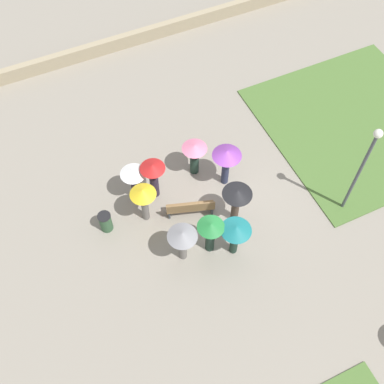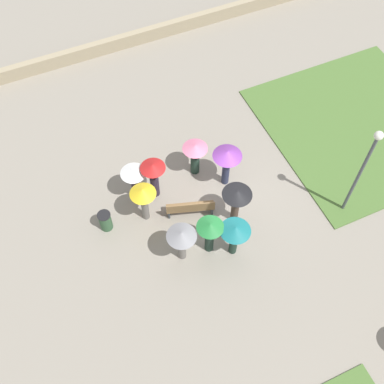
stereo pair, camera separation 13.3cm
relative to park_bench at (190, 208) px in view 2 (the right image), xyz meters
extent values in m
plane|color=gray|center=(-1.46, 0.17, -0.47)|extent=(90.00, 90.00, 0.00)
cube|color=#4C7033|center=(-8.81, -1.13, -0.44)|extent=(7.90, 8.17, 0.06)
cube|color=tan|center=(-1.46, -10.47, -0.12)|extent=(45.00, 0.35, 0.72)
cube|color=brown|center=(-0.02, -0.07, -0.05)|extent=(1.93, 0.98, 0.05)
cube|color=brown|center=(0.03, 0.10, 0.20)|extent=(1.82, 0.63, 0.45)
cube|color=#383D42|center=(-0.83, 0.19, -0.27)|extent=(0.19, 0.38, 0.40)
cube|color=#383D42|center=(0.78, -0.33, -0.27)|extent=(0.19, 0.38, 0.40)
cylinder|color=#474C51|center=(-5.68, 2.25, 1.71)|extent=(0.12, 0.12, 4.37)
sphere|color=white|center=(-5.68, 2.25, 4.05)|extent=(0.32, 0.32, 0.32)
cylinder|color=#335638|center=(3.22, -0.81, -0.03)|extent=(0.48, 0.48, 0.88)
cylinder|color=black|center=(3.22, -0.81, 0.42)|extent=(0.52, 0.52, 0.03)
cylinder|color=#47382D|center=(-1.49, 0.88, 0.12)|extent=(0.37, 0.37, 1.18)
sphere|color=#997051|center=(-1.49, 0.88, 0.81)|extent=(0.20, 0.20, 0.20)
cylinder|color=#4C4C4F|center=(-1.49, 0.88, 1.08)|extent=(0.02, 0.02, 0.35)
cone|color=black|center=(-1.49, 0.88, 1.37)|extent=(1.13, 1.13, 0.22)
cylinder|color=#282D47|center=(-1.95, -0.86, 0.11)|extent=(0.35, 0.35, 1.18)
sphere|color=beige|center=(-1.95, -0.86, 0.82)|extent=(0.23, 0.23, 0.23)
cylinder|color=#4C4C4F|center=(-1.95, -0.86, 1.11)|extent=(0.02, 0.02, 0.35)
cone|color=#703389|center=(-1.95, -0.86, 1.41)|extent=(1.16, 1.16, 0.27)
cylinder|color=slate|center=(1.64, -0.61, 0.08)|extent=(0.38, 0.38, 1.11)
sphere|color=tan|center=(1.64, -0.61, 0.74)|extent=(0.22, 0.22, 0.22)
cylinder|color=#4C4C4F|center=(1.64, -0.61, 1.03)|extent=(0.02, 0.02, 0.35)
cone|color=gold|center=(1.64, -0.61, 1.34)|extent=(1.00, 1.00, 0.28)
cylinder|color=slate|center=(1.02, 1.55, 0.04)|extent=(0.33, 0.33, 1.03)
sphere|color=tan|center=(1.02, 1.55, 0.65)|extent=(0.20, 0.20, 0.20)
cylinder|color=#4C4C4F|center=(1.02, 1.55, 0.93)|extent=(0.02, 0.02, 0.35)
cone|color=gray|center=(1.02, 1.55, 1.23)|extent=(1.10, 1.10, 0.24)
cylinder|color=#2D2333|center=(0.90, -1.49, 0.12)|extent=(0.38, 0.38, 1.19)
sphere|color=#997051|center=(0.90, -1.49, 0.83)|extent=(0.22, 0.22, 0.22)
cylinder|color=#4C4C4F|center=(0.90, -1.49, 1.11)|extent=(0.02, 0.02, 0.35)
cone|color=red|center=(0.90, -1.49, 1.39)|extent=(0.99, 0.99, 0.21)
cylinder|color=#1E3328|center=(-0.03, 1.66, 0.05)|extent=(0.38, 0.38, 1.06)
sphere|color=#997051|center=(-0.03, 1.66, 0.69)|extent=(0.22, 0.22, 0.22)
cylinder|color=#4C4C4F|center=(-0.03, 1.66, 0.98)|extent=(0.02, 0.02, 0.35)
cone|color=#237A38|center=(-0.03, 1.66, 1.26)|extent=(1.00, 1.00, 0.22)
cylinder|color=#1E3328|center=(-1.04, -1.86, 0.01)|extent=(0.38, 0.38, 0.96)
sphere|color=tan|center=(-1.04, -1.86, 0.59)|extent=(0.21, 0.21, 0.21)
cylinder|color=#4C4C4F|center=(-1.04, -1.86, 0.87)|extent=(0.02, 0.02, 0.35)
cone|color=pink|center=(-1.04, -1.86, 1.14)|extent=(1.03, 1.03, 0.20)
cylinder|color=#1E3328|center=(-0.80, 2.12, 0.04)|extent=(0.42, 0.42, 1.03)
sphere|color=brown|center=(-0.80, 2.12, 0.65)|extent=(0.20, 0.20, 0.20)
cylinder|color=#4C4C4F|center=(-0.80, 2.12, 0.93)|extent=(0.02, 0.02, 0.35)
cone|color=#197075|center=(-0.80, 2.12, 1.22)|extent=(1.13, 1.13, 0.24)
cylinder|color=#2D2333|center=(1.62, -1.72, 0.03)|extent=(0.47, 0.47, 1.01)
sphere|color=tan|center=(1.62, -1.72, 0.63)|extent=(0.19, 0.19, 0.19)
cylinder|color=#4C4C4F|center=(1.62, -1.72, 0.90)|extent=(0.02, 0.02, 0.35)
cone|color=white|center=(1.62, -1.72, 1.18)|extent=(1.01, 1.01, 0.21)
camera|label=1|loc=(4.06, 8.90, 16.02)|focal=45.00mm
camera|label=2|loc=(3.94, 8.96, 16.02)|focal=45.00mm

